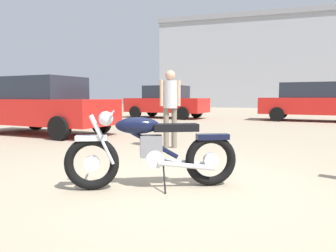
{
  "coord_description": "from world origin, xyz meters",
  "views": [
    {
      "loc": [
        0.93,
        -3.88,
        1.1
      ],
      "look_at": [
        -0.46,
        0.88,
        0.64
      ],
      "focal_mm": 34.14,
      "sensor_mm": 36.0,
      "label": 1
    }
  ],
  "objects_px": {
    "bystander": "(170,101)",
    "blue_hatchback_right": "(317,100)",
    "silver_sedan_mid": "(166,102)",
    "vintage_motorcycle": "(151,151)",
    "red_hatchback_near": "(45,106)"
  },
  "relations": [
    {
      "from": "silver_sedan_mid",
      "to": "red_hatchback_near",
      "type": "bearing_deg",
      "value": -88.35
    },
    {
      "from": "bystander",
      "to": "silver_sedan_mid",
      "type": "bearing_deg",
      "value": 163.64
    },
    {
      "from": "silver_sedan_mid",
      "to": "blue_hatchback_right",
      "type": "distance_m",
      "value": 7.15
    },
    {
      "from": "bystander",
      "to": "vintage_motorcycle",
      "type": "bearing_deg",
      "value": -21.88
    },
    {
      "from": "bystander",
      "to": "blue_hatchback_right",
      "type": "relative_size",
      "value": 0.34
    },
    {
      "from": "bystander",
      "to": "red_hatchback_near",
      "type": "xyz_separation_m",
      "value": [
        -4.21,
        1.43,
        -0.18
      ]
    },
    {
      "from": "vintage_motorcycle",
      "to": "blue_hatchback_right",
      "type": "bearing_deg",
      "value": -130.69
    },
    {
      "from": "vintage_motorcycle",
      "to": "silver_sedan_mid",
      "type": "relative_size",
      "value": 0.44
    },
    {
      "from": "bystander",
      "to": "blue_hatchback_right",
      "type": "bearing_deg",
      "value": 121.51
    },
    {
      "from": "vintage_motorcycle",
      "to": "silver_sedan_mid",
      "type": "xyz_separation_m",
      "value": [
        -3.47,
        12.33,
        0.38
      ]
    },
    {
      "from": "bystander",
      "to": "blue_hatchback_right",
      "type": "height_order",
      "value": "blue_hatchback_right"
    },
    {
      "from": "vintage_motorcycle",
      "to": "red_hatchback_near",
      "type": "bearing_deg",
      "value": -66.1
    },
    {
      "from": "bystander",
      "to": "silver_sedan_mid",
      "type": "distance_m",
      "value": 9.81
    },
    {
      "from": "silver_sedan_mid",
      "to": "blue_hatchback_right",
      "type": "xyz_separation_m",
      "value": [
        7.15,
        -0.24,
        0.1
      ]
    },
    {
      "from": "vintage_motorcycle",
      "to": "red_hatchback_near",
      "type": "distance_m",
      "value": 6.53
    }
  ]
}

